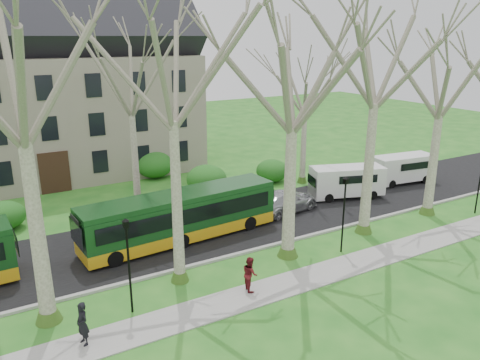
# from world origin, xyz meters

# --- Properties ---
(ground) EXTENTS (120.00, 120.00, 0.00)m
(ground) POSITION_xyz_m (0.00, 0.00, 0.00)
(ground) COLOR #20661D
(ground) RESTS_ON ground
(sidewalk) EXTENTS (70.00, 2.00, 0.06)m
(sidewalk) POSITION_xyz_m (0.00, -2.50, 0.03)
(sidewalk) COLOR gray
(sidewalk) RESTS_ON ground
(road) EXTENTS (80.00, 8.00, 0.06)m
(road) POSITION_xyz_m (0.00, 5.50, 0.03)
(road) COLOR black
(road) RESTS_ON ground
(curb) EXTENTS (80.00, 0.25, 0.14)m
(curb) POSITION_xyz_m (0.00, 1.50, 0.07)
(curb) COLOR #A5A39E
(curb) RESTS_ON ground
(building) EXTENTS (26.50, 12.20, 16.00)m
(building) POSITION_xyz_m (-6.00, 24.00, 8.07)
(building) COLOR gray
(building) RESTS_ON ground
(tree_row_verge) EXTENTS (49.00, 7.00, 14.00)m
(tree_row_verge) POSITION_xyz_m (0.00, 0.30, 7.00)
(tree_row_verge) COLOR gray
(tree_row_verge) RESTS_ON ground
(tree_row_far) EXTENTS (33.00, 7.00, 12.00)m
(tree_row_far) POSITION_xyz_m (-1.33, 11.00, 6.00)
(tree_row_far) COLOR gray
(tree_row_far) RESTS_ON ground
(lamp_row) EXTENTS (36.22, 0.22, 4.30)m
(lamp_row) POSITION_xyz_m (-0.00, -1.00, 2.57)
(lamp_row) COLOR black
(lamp_row) RESTS_ON ground
(hedges) EXTENTS (30.60, 8.60, 2.00)m
(hedges) POSITION_xyz_m (-4.67, 14.00, 1.00)
(hedges) COLOR #1D4E16
(hedges) RESTS_ON ground
(bus_follow) EXTENTS (11.93, 3.33, 2.94)m
(bus_follow) POSITION_xyz_m (-1.11, 4.93, 1.53)
(bus_follow) COLOR #113D16
(bus_follow) RESTS_ON road
(sedan) EXTENTS (5.51, 3.01, 1.51)m
(sedan) POSITION_xyz_m (6.74, 5.63, 0.82)
(sedan) COLOR #AEAEB3
(sedan) RESTS_ON road
(van_a) EXTENTS (5.68, 3.56, 2.33)m
(van_a) POSITION_xyz_m (12.53, 5.82, 1.23)
(van_a) COLOR silver
(van_a) RESTS_ON road
(van_b) EXTENTS (5.44, 2.60, 2.28)m
(van_b) POSITION_xyz_m (18.94, 6.29, 1.20)
(van_b) COLOR silver
(van_b) RESTS_ON road
(pedestrian_a) EXTENTS (0.58, 0.74, 1.78)m
(pedestrian_a) POSITION_xyz_m (-8.33, -2.30, 0.95)
(pedestrian_a) COLOR black
(pedestrian_a) RESTS_ON sidewalk
(pedestrian_b) EXTENTS (0.78, 0.92, 1.68)m
(pedestrian_b) POSITION_xyz_m (-0.61, -2.04, 0.90)
(pedestrian_b) COLOR maroon
(pedestrian_b) RESTS_ON sidewalk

